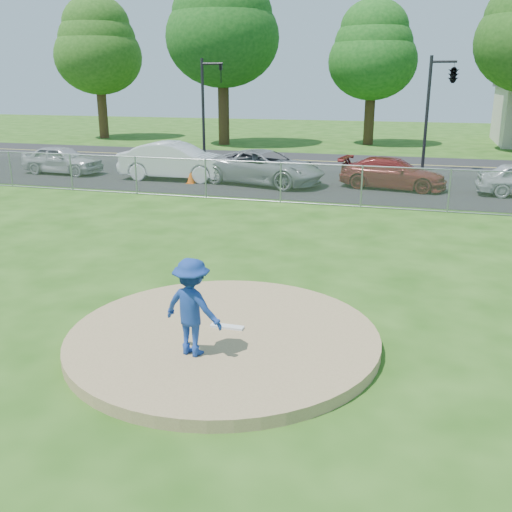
{
  "coord_description": "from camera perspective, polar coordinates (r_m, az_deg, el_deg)",
  "views": [
    {
      "loc": [
        3.12,
        -8.54,
        4.37
      ],
      "look_at": [
        0.0,
        2.0,
        1.0
      ],
      "focal_mm": 40.0,
      "sensor_mm": 36.0,
      "label": 1
    }
  ],
  "objects": [
    {
      "name": "traffic_signal_left",
      "position": [
        32.79,
        -4.94,
        15.22
      ],
      "size": [
        1.28,
        0.2,
        5.6
      ],
      "color": "black",
      "rests_on": "ground"
    },
    {
      "name": "ground",
      "position": [
        19.31,
        6.77,
        3.84
      ],
      "size": [
        120.0,
        120.0,
        0.0
      ],
      "primitive_type": "plane",
      "color": "#1F4A10",
      "rests_on": "ground"
    },
    {
      "name": "traffic_cone",
      "position": [
        25.83,
        -6.54,
        7.97
      ],
      "size": [
        0.34,
        0.34,
        0.67
      ],
      "primitive_type": "cone",
      "color": "#FA600D",
      "rests_on": "parking_lot"
    },
    {
      "name": "street",
      "position": [
        32.98,
        11.06,
        9.12
      ],
      "size": [
        60.0,
        7.0,
        0.01
      ],
      "primitive_type": "cube",
      "color": "black",
      "rests_on": "ground"
    },
    {
      "name": "tree_left",
      "position": [
        42.17,
        -3.39,
        22.28
      ],
      "size": [
        7.84,
        7.84,
        12.53
      ],
      "color": "#342413",
      "rests_on": "ground"
    },
    {
      "name": "parked_car_gray",
      "position": [
        25.41,
        0.85,
        8.86
      ],
      "size": [
        5.81,
        3.67,
        1.49
      ],
      "primitive_type": "imported",
      "rotation": [
        0.0,
        0.0,
        1.34
      ],
      "color": "gray",
      "rests_on": "parking_lot"
    },
    {
      "name": "parked_car_silver",
      "position": [
        29.98,
        -18.81,
        9.11
      ],
      "size": [
        4.12,
        1.85,
        1.38
      ],
      "primitive_type": "imported",
      "rotation": [
        0.0,
        0.0,
        1.52
      ],
      "color": "#ACABB0",
      "rests_on": "parking_lot"
    },
    {
      "name": "traffic_signal_center",
      "position": [
        30.56,
        18.9,
        16.63
      ],
      "size": [
        1.42,
        2.48,
        5.6
      ],
      "color": "black",
      "rests_on": "ground"
    },
    {
      "name": "pitcher",
      "position": [
        9.01,
        -6.39,
        -5.11
      ],
      "size": [
        1.13,
        0.81,
        1.59
      ],
      "primitive_type": "imported",
      "rotation": [
        0.0,
        0.0,
        2.91
      ],
      "color": "navy",
      "rests_on": "pitchers_mound"
    },
    {
      "name": "tree_center",
      "position": [
        42.8,
        11.63,
        19.53
      ],
      "size": [
        6.16,
        6.16,
        9.84
      ],
      "color": "#332312",
      "rests_on": "ground"
    },
    {
      "name": "pitchers_mound",
      "position": [
        10.05,
        -3.27,
        -8.14
      ],
      "size": [
        5.4,
        5.4,
        0.2
      ],
      "primitive_type": "cylinder",
      "color": "#967B52",
      "rests_on": "ground"
    },
    {
      "name": "pitching_rubber",
      "position": [
        10.17,
        -2.9,
        -7.07
      ],
      "size": [
        0.6,
        0.15,
        0.04
      ],
      "primitive_type": "cube",
      "color": "white",
      "rests_on": "pitchers_mound"
    },
    {
      "name": "tree_far_left",
      "position": [
        48.63,
        -15.57,
        19.63
      ],
      "size": [
        6.72,
        6.72,
        10.74
      ],
      "color": "#3B2615",
      "rests_on": "ground"
    },
    {
      "name": "parking_lot",
      "position": [
        25.61,
        9.32,
        7.0
      ],
      "size": [
        50.0,
        8.0,
        0.01
      ],
      "primitive_type": "cube",
      "color": "black",
      "rests_on": "ground"
    },
    {
      "name": "chain_link_fence",
      "position": [
        21.09,
        7.8,
        7.0
      ],
      "size": [
        40.0,
        0.06,
        1.5
      ],
      "primitive_type": "cube",
      "color": "gray",
      "rests_on": "ground"
    },
    {
      "name": "parked_car_white",
      "position": [
        26.91,
        -7.99,
        9.39
      ],
      "size": [
        5.24,
        1.99,
        1.71
      ],
      "primitive_type": "imported",
      "rotation": [
        0.0,
        0.0,
        1.61
      ],
      "color": "white",
      "rests_on": "parking_lot"
    },
    {
      "name": "parked_car_darkred",
      "position": [
        25.03,
        13.51,
        8.04
      ],
      "size": [
        4.67,
        2.44,
        1.29
      ],
      "primitive_type": "imported",
      "rotation": [
        0.0,
        0.0,
        1.42
      ],
      "color": "maroon",
      "rests_on": "parking_lot"
    }
  ]
}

